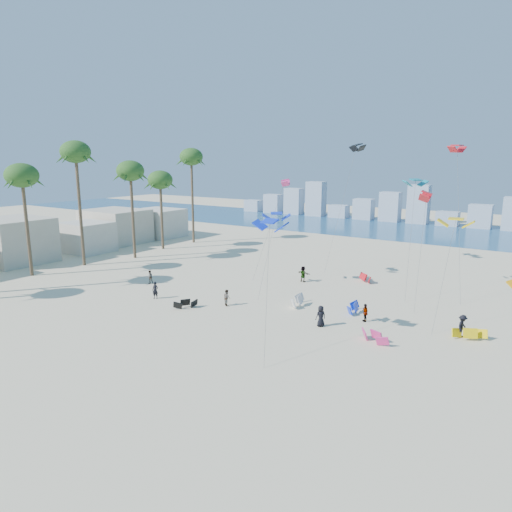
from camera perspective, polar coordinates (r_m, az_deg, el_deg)
The scene contains 10 objects.
ground at distance 37.16m, azimuth -18.18°, elevation -10.57°, with size 220.00×220.00×0.00m, color beige.
ocean at distance 97.69m, azimuth 17.10°, elevation 3.29°, with size 220.00×220.00×0.00m, color navy.
kitesurfer_near at distance 47.50m, azimuth -12.41°, elevation -4.19°, with size 0.63×0.42×1.74m, color black.
kitesurfer_mid at distance 44.43m, azimuth -3.64°, elevation -5.18°, with size 0.76×0.59×1.56m, color gray.
kitesurfers_far at distance 44.56m, azimuth 10.28°, elevation -5.17°, with size 39.23×12.88×1.83m.
grounded_kites at distance 43.19m, azimuth 10.84°, elevation -6.38°, with size 26.56×21.02×0.92m.
flying_kites at distance 47.55m, azimuth 15.85°, elevation 7.95°, with size 33.01×33.71×16.24m.
palm_row at distance 63.14m, azimuth -20.75°, elevation 9.66°, with size 6.82×44.80×16.18m.
beachfront_buildings at distance 74.85m, azimuth -21.83°, elevation 2.52°, with size 11.50×43.00×6.00m.
distant_skyline at distance 107.18m, azimuth 18.17°, elevation 5.62°, with size 85.00×3.00×8.40m.
Camera 1 is at (27.58, -20.68, 13.88)m, focal length 32.18 mm.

